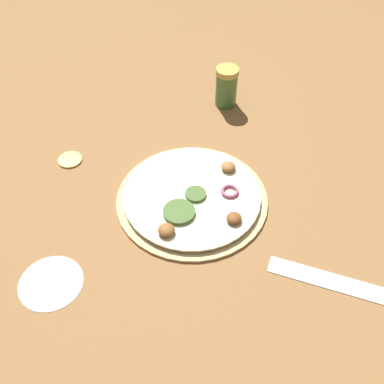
% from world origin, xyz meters
% --- Properties ---
extents(ground_plane, '(3.00, 3.00, 0.00)m').
position_xyz_m(ground_plane, '(0.00, 0.00, 0.00)').
color(ground_plane, olive).
extents(pizza, '(0.26, 0.26, 0.03)m').
position_xyz_m(pizza, '(-0.00, 0.00, 0.01)').
color(pizza, '#D6B77A').
rests_on(pizza, ground_plane).
extents(spice_jar, '(0.05, 0.05, 0.08)m').
position_xyz_m(spice_jar, '(0.02, -0.28, 0.04)').
color(spice_jar, '#4C7F42').
rests_on(spice_jar, ground_plane).
extents(loose_cap, '(0.04, 0.04, 0.01)m').
position_xyz_m(loose_cap, '(0.25, -0.02, 0.00)').
color(loose_cap, gold).
rests_on(loose_cap, ground_plane).
extents(flour_patch, '(0.10, 0.10, 0.00)m').
position_xyz_m(flour_patch, '(0.15, 0.22, 0.00)').
color(flour_patch, white).
rests_on(flour_patch, ground_plane).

